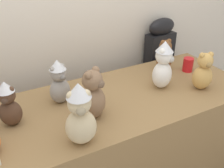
{
  "coord_description": "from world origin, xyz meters",
  "views": [
    {
      "loc": [
        -0.66,
        -1.02,
        1.68
      ],
      "look_at": [
        0.0,
        0.25,
        0.87
      ],
      "focal_mm": 41.27,
      "sensor_mm": 36.0,
      "label": 1
    }
  ],
  "objects_px": {
    "display_table": "(112,142)",
    "teddy_bear_chestnut": "(165,56)",
    "teddy_bear_honey": "(203,72)",
    "teddy_bear_cocoa": "(9,104)",
    "teddy_bear_ash": "(59,82)",
    "party_cup_red": "(188,65)",
    "teddy_bear_sand": "(80,115)",
    "teddy_bear_mocha": "(93,95)",
    "teddy_bear_snow": "(163,65)",
    "instrument_case": "(157,72)"
  },
  "relations": [
    {
      "from": "display_table",
      "to": "teddy_bear_chestnut",
      "type": "relative_size",
      "value": 7.68
    },
    {
      "from": "teddy_bear_honey",
      "to": "teddy_bear_cocoa",
      "type": "bearing_deg",
      "value": -175.63
    },
    {
      "from": "display_table",
      "to": "teddy_bear_ash",
      "type": "xyz_separation_m",
      "value": [
        -0.3,
        0.13,
        0.52
      ]
    },
    {
      "from": "display_table",
      "to": "teddy_bear_cocoa",
      "type": "xyz_separation_m",
      "value": [
        -0.62,
        0.04,
        0.51
      ]
    },
    {
      "from": "teddy_bear_chestnut",
      "to": "teddy_bear_honey",
      "type": "relative_size",
      "value": 0.94
    },
    {
      "from": "party_cup_red",
      "to": "teddy_bear_cocoa",
      "type": "bearing_deg",
      "value": -177.45
    },
    {
      "from": "display_table",
      "to": "teddy_bear_chestnut",
      "type": "height_order",
      "value": "teddy_bear_chestnut"
    },
    {
      "from": "teddy_bear_ash",
      "to": "teddy_bear_sand",
      "type": "xyz_separation_m",
      "value": [
        -0.02,
        -0.42,
        0.03
      ]
    },
    {
      "from": "teddy_bear_cocoa",
      "to": "teddy_bear_sand",
      "type": "relative_size",
      "value": 0.79
    },
    {
      "from": "teddy_bear_mocha",
      "to": "teddy_bear_cocoa",
      "type": "height_order",
      "value": "teddy_bear_mocha"
    },
    {
      "from": "display_table",
      "to": "teddy_bear_snow",
      "type": "bearing_deg",
      "value": -1.45
    },
    {
      "from": "teddy_bear_sand",
      "to": "teddy_bear_ash",
      "type": "bearing_deg",
      "value": 101.36
    },
    {
      "from": "teddy_bear_mocha",
      "to": "teddy_bear_ash",
      "type": "relative_size",
      "value": 1.05
    },
    {
      "from": "display_table",
      "to": "teddy_bear_cocoa",
      "type": "relative_size",
      "value": 7.14
    },
    {
      "from": "teddy_bear_chestnut",
      "to": "teddy_bear_snow",
      "type": "bearing_deg",
      "value": -134.56
    },
    {
      "from": "teddy_bear_sand",
      "to": "party_cup_red",
      "type": "relative_size",
      "value": 3.2
    },
    {
      "from": "teddy_bear_mocha",
      "to": "teddy_bear_sand",
      "type": "relative_size",
      "value": 0.89
    },
    {
      "from": "teddy_bear_mocha",
      "to": "teddy_bear_snow",
      "type": "bearing_deg",
      "value": -24.22
    },
    {
      "from": "teddy_bear_sand",
      "to": "teddy_bear_honey",
      "type": "bearing_deg",
      "value": 21.89
    },
    {
      "from": "teddy_bear_honey",
      "to": "party_cup_red",
      "type": "bearing_deg",
      "value": 80.44
    },
    {
      "from": "teddy_bear_cocoa",
      "to": "party_cup_red",
      "type": "height_order",
      "value": "teddy_bear_cocoa"
    },
    {
      "from": "teddy_bear_snow",
      "to": "teddy_bear_chestnut",
      "type": "bearing_deg",
      "value": 19.72
    },
    {
      "from": "teddy_bear_mocha",
      "to": "teddy_bear_chestnut",
      "type": "relative_size",
      "value": 1.21
    },
    {
      "from": "teddy_bear_chestnut",
      "to": "teddy_bear_cocoa",
      "type": "height_order",
      "value": "teddy_bear_cocoa"
    },
    {
      "from": "display_table",
      "to": "teddy_bear_honey",
      "type": "xyz_separation_m",
      "value": [
        0.63,
        -0.16,
        0.5
      ]
    },
    {
      "from": "teddy_bear_ash",
      "to": "teddy_bear_sand",
      "type": "height_order",
      "value": "teddy_bear_sand"
    },
    {
      "from": "teddy_bear_mocha",
      "to": "teddy_bear_ash",
      "type": "xyz_separation_m",
      "value": [
        -0.12,
        0.24,
        -0.0
      ]
    },
    {
      "from": "teddy_bear_mocha",
      "to": "teddy_bear_snow",
      "type": "height_order",
      "value": "teddy_bear_snow"
    },
    {
      "from": "teddy_bear_honey",
      "to": "teddy_bear_ash",
      "type": "xyz_separation_m",
      "value": [
        -0.93,
        0.29,
        0.02
      ]
    },
    {
      "from": "teddy_bear_mocha",
      "to": "party_cup_red",
      "type": "bearing_deg",
      "value": -21.27
    },
    {
      "from": "instrument_case",
      "to": "teddy_bear_snow",
      "type": "distance_m",
      "value": 0.75
    },
    {
      "from": "teddy_bear_cocoa",
      "to": "teddy_bear_honey",
      "type": "bearing_deg",
      "value": 13.68
    },
    {
      "from": "instrument_case",
      "to": "teddy_bear_honey",
      "type": "relative_size",
      "value": 3.89
    },
    {
      "from": "teddy_bear_honey",
      "to": "party_cup_red",
      "type": "distance_m",
      "value": 0.29
    },
    {
      "from": "teddy_bear_mocha",
      "to": "teddy_bear_honey",
      "type": "distance_m",
      "value": 0.81
    },
    {
      "from": "display_table",
      "to": "instrument_case",
      "type": "xyz_separation_m",
      "value": [
        0.77,
        0.51,
        0.17
      ]
    },
    {
      "from": "teddy_bear_cocoa",
      "to": "teddy_bear_mocha",
      "type": "bearing_deg",
      "value": 4.32
    },
    {
      "from": "teddy_bear_snow",
      "to": "party_cup_red",
      "type": "height_order",
      "value": "teddy_bear_snow"
    },
    {
      "from": "teddy_bear_mocha",
      "to": "teddy_bear_honey",
      "type": "bearing_deg",
      "value": -37.52
    },
    {
      "from": "instrument_case",
      "to": "party_cup_red",
      "type": "bearing_deg",
      "value": -100.24
    },
    {
      "from": "teddy_bear_honey",
      "to": "party_cup_red",
      "type": "xyz_separation_m",
      "value": [
        0.11,
        0.26,
        -0.07
      ]
    },
    {
      "from": "teddy_bear_snow",
      "to": "teddy_bear_cocoa",
      "type": "relative_size",
      "value": 1.24
    },
    {
      "from": "instrument_case",
      "to": "teddy_bear_sand",
      "type": "bearing_deg",
      "value": -149.64
    },
    {
      "from": "instrument_case",
      "to": "teddy_bear_honey",
      "type": "xyz_separation_m",
      "value": [
        -0.14,
        -0.67,
        0.34
      ]
    },
    {
      "from": "teddy_bear_snow",
      "to": "teddy_bear_cocoa",
      "type": "xyz_separation_m",
      "value": [
        -1.02,
        0.05,
        -0.03
      ]
    },
    {
      "from": "teddy_bear_ash",
      "to": "teddy_bear_snow",
      "type": "bearing_deg",
      "value": -28.89
    },
    {
      "from": "teddy_bear_snow",
      "to": "teddy_bear_cocoa",
      "type": "bearing_deg",
      "value": 147.83
    },
    {
      "from": "party_cup_red",
      "to": "teddy_bear_sand",
      "type": "bearing_deg",
      "value": -160.21
    },
    {
      "from": "instrument_case",
      "to": "teddy_bear_ash",
      "type": "xyz_separation_m",
      "value": [
        -1.07,
        -0.38,
        0.35
      ]
    },
    {
      "from": "display_table",
      "to": "instrument_case",
      "type": "relative_size",
      "value": 1.86
    }
  ]
}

